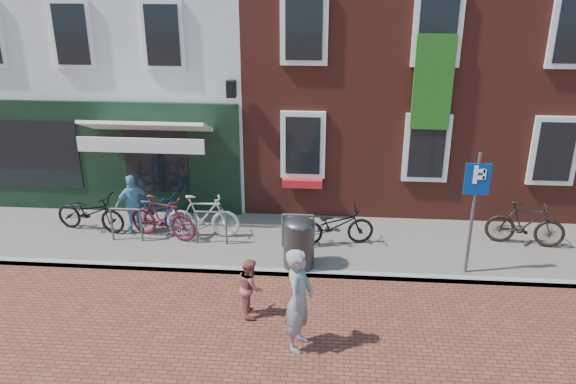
# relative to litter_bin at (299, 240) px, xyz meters

# --- Properties ---
(ground) EXTENTS (80.00, 80.00, 0.00)m
(ground) POSITION_rel_litter_bin_xyz_m (-0.58, -0.30, -0.73)
(ground) COLOR brown
(sidewalk) EXTENTS (24.00, 3.00, 0.10)m
(sidewalk) POSITION_rel_litter_bin_xyz_m (0.42, 1.20, -0.68)
(sidewalk) COLOR slate
(sidewalk) RESTS_ON ground
(building_stucco) EXTENTS (8.00, 8.00, 9.00)m
(building_stucco) POSITION_rel_litter_bin_xyz_m (-5.58, 6.70, 3.77)
(building_stucco) COLOR silver
(building_stucco) RESTS_ON ground
(building_brick_mid) EXTENTS (6.00, 8.00, 10.00)m
(building_brick_mid) POSITION_rel_litter_bin_xyz_m (1.42, 6.70, 4.27)
(building_brick_mid) COLOR maroon
(building_brick_mid) RESTS_ON ground
(litter_bin) EXTENTS (0.66, 0.66, 1.21)m
(litter_bin) POSITION_rel_litter_bin_xyz_m (0.00, 0.00, 0.00)
(litter_bin) COLOR #39393B
(litter_bin) RESTS_ON sidewalk
(parking_sign) EXTENTS (0.50, 0.08, 2.64)m
(parking_sign) POSITION_rel_litter_bin_xyz_m (3.52, 0.03, 1.09)
(parking_sign) COLOR #4C4C4F
(parking_sign) RESTS_ON sidewalk
(woman) EXTENTS (0.60, 0.77, 1.86)m
(woman) POSITION_rel_litter_bin_xyz_m (0.17, -2.64, 0.20)
(woman) COLOR gray
(woman) RESTS_ON ground
(boy) EXTENTS (0.56, 0.65, 1.15)m
(boy) POSITION_rel_litter_bin_xyz_m (-0.79, -1.73, -0.15)
(boy) COLOR #9A4F49
(boy) RESTS_ON ground
(cafe_person) EXTENTS (0.90, 0.77, 1.45)m
(cafe_person) POSITION_rel_litter_bin_xyz_m (-4.05, 1.39, 0.10)
(cafe_person) COLOR #5F99B5
(cafe_person) RESTS_ON sidewalk
(bicycle_0) EXTENTS (1.88, 0.94, 0.94)m
(bicycle_0) POSITION_rel_litter_bin_xyz_m (-5.14, 1.38, -0.15)
(bicycle_0) COLOR black
(bicycle_0) RESTS_ON sidewalk
(bicycle_1) EXTENTS (1.81, 0.98, 1.05)m
(bicycle_1) POSITION_rel_litter_bin_xyz_m (-3.28, 1.12, -0.10)
(bicycle_1) COLOR #4C1120
(bicycle_1) RESTS_ON sidewalk
(bicycle_2) EXTENTS (1.90, 1.29, 0.94)m
(bicycle_2) POSITION_rel_litter_bin_xyz_m (-3.62, 1.66, -0.15)
(bicycle_2) COLOR navy
(bicycle_2) RESTS_ON sidewalk
(bicycle_3) EXTENTS (1.76, 0.56, 1.05)m
(bicycle_3) POSITION_rel_litter_bin_xyz_m (-2.35, 1.26, -0.10)
(bicycle_3) COLOR #B5B5B8
(bicycle_3) RESTS_ON sidewalk
(bicycle_4) EXTENTS (1.89, 0.97, 0.94)m
(bicycle_4) POSITION_rel_litter_bin_xyz_m (0.76, 1.12, -0.15)
(bicycle_4) COLOR black
(bicycle_4) RESTS_ON sidewalk
(bicycle_5) EXTENTS (1.81, 0.80, 1.05)m
(bicycle_5) POSITION_rel_litter_bin_xyz_m (5.10, 1.44, -0.10)
(bicycle_5) COLOR black
(bicycle_5) RESTS_ON sidewalk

